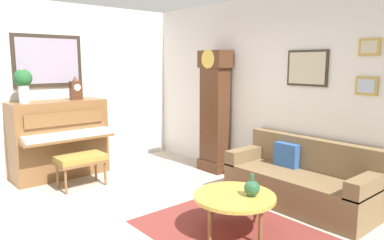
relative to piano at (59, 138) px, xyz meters
name	(u,v)px	position (x,y,z in m)	size (l,w,h in m)	color
ground_plane	(130,226)	(2.23, -0.04, -0.67)	(6.40, 6.00, 0.10)	#B2A899
wall_left	(46,88)	(-0.37, -0.04, 0.79)	(0.13, 4.90, 2.80)	silver
wall_back	(266,90)	(2.25, 2.36, 0.78)	(5.30, 0.13, 2.80)	silver
area_rug	(237,234)	(3.24, 0.67, -0.62)	(2.10, 1.50, 0.01)	maroon
piano	(59,138)	(0.00, 0.00, 0.00)	(0.87, 1.44, 1.23)	brown
piano_bench	(81,160)	(0.72, 0.04, -0.21)	(0.42, 0.70, 0.48)	brown
grandfather_clock	(214,114)	(1.39, 2.11, 0.34)	(0.52, 0.34, 2.03)	#4C2B19
couch	(301,180)	(3.19, 1.95, -0.31)	(1.90, 0.80, 0.84)	brown
coffee_table	(234,197)	(3.19, 0.68, -0.22)	(0.88, 0.88, 0.43)	gold
mantel_clock	(76,89)	(0.00, 0.31, 0.78)	(0.13, 0.18, 0.38)	#4C2B19
flower_vase	(23,82)	(0.00, -0.49, 0.92)	(0.26, 0.26, 0.58)	silver
green_jug	(252,188)	(3.33, 0.80, -0.11)	(0.17, 0.17, 0.24)	#234C33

